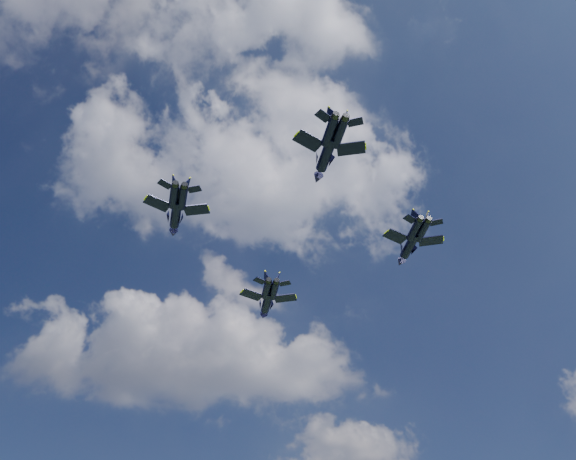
# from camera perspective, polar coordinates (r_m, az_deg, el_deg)

# --- Properties ---
(jet_lead) EXTENTS (11.29, 14.71, 3.49)m
(jet_lead) POSITION_cam_1_polar(r_m,az_deg,el_deg) (111.69, -2.17, -7.40)
(jet_lead) COLOR black
(jet_left) EXTENTS (10.53, 13.96, 3.29)m
(jet_left) POSITION_cam_1_polar(r_m,az_deg,el_deg) (93.28, -11.34, 1.48)
(jet_left) COLOR black
(jet_right) EXTENTS (10.73, 14.01, 3.32)m
(jet_right) POSITION_cam_1_polar(r_m,az_deg,el_deg) (99.07, 12.19, -1.64)
(jet_right) COLOR black
(jet_slot) EXTENTS (10.83, 14.30, 3.37)m
(jet_slot) POSITION_cam_1_polar(r_m,az_deg,el_deg) (83.05, 3.83, 7.51)
(jet_slot) COLOR black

